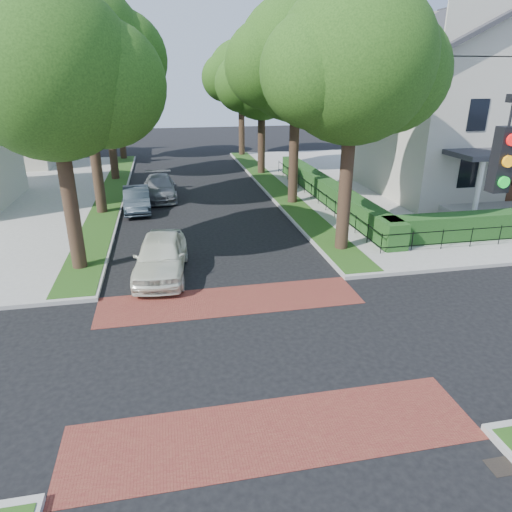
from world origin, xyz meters
The scene contains 21 objects.
ground centered at (0.00, 0.00, 0.00)m, with size 120.00×120.00×0.00m, color black.
sidewalk_ne centered at (19.50, 19.00, 0.07)m, with size 30.00×30.00×0.15m, color gray.
crosswalk_far centered at (0.00, 3.20, 0.01)m, with size 9.00×2.20×0.01m, color maroon.
crosswalk_near centered at (0.00, -3.20, 0.01)m, with size 9.00×2.20×0.01m, color maroon.
storm_drain centered at (4.30, -5.00, 0.01)m, with size 0.65×0.45×0.01m, color black.
grass_strip_ne centered at (5.40, 19.10, 0.16)m, with size 1.60×29.80×0.02m, color #1D4213.
grass_strip_nw centered at (-5.40, 19.10, 0.16)m, with size 1.60×29.80×0.02m, color #1D4213.
tree_right_near centered at (5.60, 7.24, 7.63)m, with size 7.75×6.67×10.66m.
tree_right_mid centered at (5.61, 15.25, 7.99)m, with size 8.25×7.09×11.22m.
tree_right_far centered at (5.60, 24.22, 6.91)m, with size 7.25×6.23×9.74m.
tree_right_back centered at (5.60, 33.23, 7.27)m, with size 7.50×6.45×10.20m.
tree_left_near centered at (-5.40, 7.23, 7.27)m, with size 7.50×6.45×10.20m.
tree_left_mid centered at (-5.39, 15.24, 8.34)m, with size 8.00×6.88×11.48m.
tree_left_far centered at (-5.40, 24.22, 7.12)m, with size 7.00×6.02×9.86m.
tree_left_back centered at (-5.40, 33.24, 7.41)m, with size 7.75×6.66×10.44m.
hedge_main_road centered at (7.70, 15.00, 0.75)m, with size 1.00×18.00×1.20m, color #173C14.
fence_main_road centered at (6.90, 15.00, 0.60)m, with size 0.06×18.00×0.90m, color black, non-canonical shape.
house_victorian centered at (17.51, 15.92, 6.02)m, with size 13.00×13.05×12.48m.
parked_car_front centered at (-2.30, 5.90, 0.80)m, with size 1.88×4.68×1.60m, color silver.
parked_car_middle centered at (-3.60, 15.41, 0.68)m, with size 1.43×4.10×1.35m, color #232C34.
parked_car_rear centered at (-2.30, 18.05, 0.70)m, with size 1.96×4.82×1.40m, color slate.
Camera 1 is at (-1.92, -10.79, 7.27)m, focal length 32.00 mm.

